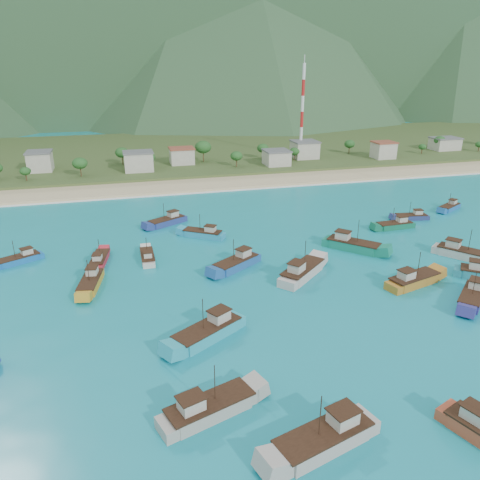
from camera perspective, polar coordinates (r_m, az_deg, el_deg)
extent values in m
plane|color=#0B6C81|center=(89.78, 7.56, -5.37)|extent=(600.00, 600.00, 0.00)
cube|color=beige|center=(161.18, -3.03, 6.84)|extent=(400.00, 18.00, 1.20)
cube|color=#385123|center=(219.90, -6.40, 10.62)|extent=(400.00, 110.00, 2.40)
cube|color=white|center=(152.20, -2.28, 5.99)|extent=(400.00, 2.50, 0.08)
cube|color=#284C2D|center=(375.65, -17.84, 25.66)|extent=(800.00, 160.00, 150.00)
cube|color=beige|center=(187.41, -23.19, 8.76)|extent=(8.24, 9.00, 6.68)
cube|color=beige|center=(176.46, -12.26, 9.29)|extent=(10.14, 7.87, 6.63)
cube|color=beige|center=(186.12, -7.10, 10.08)|extent=(8.98, 7.49, 5.80)
cube|color=beige|center=(183.45, 4.47, 9.92)|extent=(9.01, 9.08, 5.22)
cube|color=beige|center=(198.07, 7.88, 10.82)|extent=(9.69, 9.35, 6.53)
cube|color=beige|center=(204.55, 17.08, 10.39)|extent=(8.25, 7.33, 6.27)
cube|color=beige|center=(233.84, 23.69, 10.66)|extent=(11.66, 8.35, 5.00)
cylinder|color=red|center=(199.60, 7.38, 10.87)|extent=(1.20, 1.20, 6.15)
cylinder|color=white|center=(198.60, 7.46, 12.61)|extent=(1.20, 1.20, 6.15)
cylinder|color=red|center=(197.80, 7.55, 14.37)|extent=(1.20, 1.20, 6.15)
cylinder|color=white|center=(197.18, 7.63, 16.14)|extent=(1.20, 1.20, 6.15)
cylinder|color=red|center=(196.75, 7.72, 17.93)|extent=(1.20, 1.20, 6.15)
cylinder|color=white|center=(196.52, 7.82, 19.71)|extent=(1.20, 1.20, 6.15)
cube|color=#B07223|center=(94.50, 20.45, -4.75)|extent=(12.30, 6.55, 2.15)
cube|color=beige|center=(91.95, 19.64, -4.03)|extent=(3.17, 2.81, 1.74)
cylinder|color=#382114|center=(93.60, 20.98, -2.73)|extent=(0.12, 0.12, 4.83)
cube|color=#A4A096|center=(59.59, -3.63, -19.95)|extent=(12.68, 7.28, 2.21)
cube|color=beige|center=(57.41, -5.96, -19.28)|extent=(3.33, 2.99, 1.80)
cylinder|color=#382114|center=(57.55, -3.09, -17.01)|extent=(0.12, 0.12, 4.98)
cube|color=navy|center=(132.60, 20.09, 2.56)|extent=(9.21, 4.00, 1.62)
cube|color=beige|center=(132.97, 20.88, 3.17)|extent=(2.25, 1.93, 1.32)
cylinder|color=#382114|center=(131.62, 20.03, 3.64)|extent=(0.12, 0.12, 3.64)
cube|color=#20559B|center=(95.47, -0.52, -3.06)|extent=(11.61, 9.29, 2.12)
cube|color=beige|center=(96.34, 0.43, -1.58)|extent=(3.38, 3.24, 1.72)
cylinder|color=#382114|center=(93.66, -0.80, -1.26)|extent=(0.12, 0.12, 4.76)
cube|color=beige|center=(101.56, 26.93, -2.77)|extent=(3.42, 3.35, 1.73)
cube|color=#0F6546|center=(124.03, 18.26, 1.59)|extent=(10.09, 3.35, 1.81)
cube|color=beige|center=(124.69, 19.12, 2.39)|extent=(2.34, 1.92, 1.47)
cylinder|color=#382114|center=(122.81, 18.20, 2.86)|extent=(0.12, 0.12, 4.08)
cube|color=beige|center=(62.10, 26.75, -18.45)|extent=(2.88, 3.17, 1.69)
cube|color=gold|center=(92.05, -17.74, -5.18)|extent=(4.92, 10.86, 1.90)
cube|color=beige|center=(93.22, -17.58, -3.65)|extent=(2.31, 2.69, 1.55)
cylinder|color=#382114|center=(90.25, -18.04, -3.58)|extent=(0.12, 0.12, 4.29)
cube|color=#26A1B7|center=(72.76, -4.03, -11.38)|extent=(12.80, 9.86, 2.31)
cube|color=beige|center=(73.17, -2.55, -9.22)|extent=(3.68, 3.50, 1.88)
cylinder|color=#382114|center=(70.40, -4.54, -9.03)|extent=(0.12, 0.12, 5.20)
cube|color=#127B61|center=(107.38, 13.66, -0.79)|extent=(11.60, 11.95, 2.34)
cube|color=beige|center=(107.38, 12.43, 0.53)|extent=(3.72, 3.74, 1.90)
cylinder|color=#382114|center=(105.86, 14.21, 1.04)|extent=(0.12, 0.12, 5.26)
cube|color=#1D61A9|center=(145.22, 24.14, 3.55)|extent=(9.24, 6.72, 1.65)
cube|color=beige|center=(146.49, 24.52, 4.24)|extent=(2.61, 2.45, 1.34)
cylinder|color=#382114|center=(144.05, 24.22, 4.52)|extent=(0.12, 0.12, 3.71)
cube|color=beige|center=(101.33, -11.21, -2.15)|extent=(2.64, 8.89, 1.61)
cube|color=beige|center=(99.09, -11.18, -1.78)|extent=(1.63, 2.02, 1.31)
cylinder|color=#382114|center=(100.81, -11.33, -0.67)|extent=(0.12, 0.12, 3.63)
cube|color=beige|center=(111.12, 25.62, -1.65)|extent=(9.94, 11.68, 2.17)
cube|color=beige|center=(110.91, 24.57, -0.42)|extent=(3.37, 3.48, 1.76)
cylinder|color=#382114|center=(109.81, 26.24, -0.03)|extent=(0.12, 0.12, 4.88)
cube|color=navy|center=(121.89, -8.96, 2.12)|extent=(10.88, 8.00, 1.95)
cube|color=beige|center=(122.53, -8.18, 3.14)|extent=(3.08, 2.90, 1.58)
cylinder|color=#382114|center=(120.58, -9.28, 3.47)|extent=(0.12, 0.12, 4.38)
cube|color=#ACA39D|center=(56.48, 10.11, -23.03)|extent=(13.43, 7.21, 2.34)
cube|color=beige|center=(56.43, 12.43, -20.35)|extent=(3.46, 3.07, 1.90)
cylinder|color=#382114|center=(53.54, 9.75, -20.42)|extent=(0.12, 0.12, 5.27)
cube|color=#B72432|center=(102.40, -16.71, -2.41)|extent=(4.22, 9.51, 1.67)
cube|color=beige|center=(100.13, -16.99, -2.04)|extent=(2.01, 2.34, 1.36)
cylinder|color=#382114|center=(101.86, -16.81, -0.89)|extent=(0.12, 0.12, 3.76)
cube|color=navy|center=(92.15, 26.41, -6.41)|extent=(10.64, 9.95, 2.05)
cube|color=beige|center=(93.48, 26.81, -4.83)|extent=(3.28, 3.24, 1.66)
cylinder|color=#382114|center=(90.20, 26.69, -4.70)|extent=(0.12, 0.12, 4.61)
cube|color=#1363B4|center=(108.34, -25.37, -2.30)|extent=(9.49, 6.87, 1.69)
cube|color=beige|center=(108.30, -24.56, -1.30)|extent=(2.67, 2.51, 1.38)
cylinder|color=#382114|center=(107.23, -25.87, -1.03)|extent=(0.12, 0.12, 3.81)
cube|color=#BCB0AA|center=(92.62, 7.63, -3.97)|extent=(12.35, 11.46, 2.37)
cube|color=beige|center=(89.54, 6.92, -3.33)|extent=(3.80, 3.74, 1.92)
cylinder|color=#382114|center=(91.67, 7.96, -1.63)|extent=(0.12, 0.12, 5.33)
cube|color=teal|center=(112.50, -4.60, 0.65)|extent=(10.18, 8.18, 1.86)
cube|color=beige|center=(111.15, -3.63, 1.35)|extent=(2.97, 2.85, 1.51)
cylinder|color=#382114|center=(111.70, -4.92, 2.14)|extent=(0.12, 0.12, 4.18)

